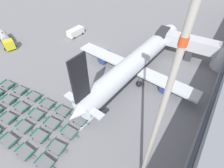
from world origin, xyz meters
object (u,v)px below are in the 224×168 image
at_px(baggage_dolly_row_far_col_d, 48,104).
at_px(baggage_dolly_row_far_col_e, 63,111).
at_px(baggage_dolly_row_near_col_e, 25,152).
at_px(baggage_dolly_row_mid_a_col_c, 8,118).
at_px(apron_light_mast, 164,104).
at_px(service_van, 76,32).
at_px(baggage_dolly_row_mid_b_col_d, 37,115).
at_px(baggage_dolly_row_far_col_f, 80,120).
at_px(airplane, 135,63).
at_px(fuel_tanker_primary, 6,40).
at_px(baggage_dolly_row_far_col_b, 20,90).
at_px(baggage_dolly_row_near_col_f, 45,163).
at_px(baggage_dolly_row_mid_a_col_d, 24,127).
at_px(baggage_dolly_row_mid_b_col_c, 22,107).
at_px(baggage_dolly_row_mid_a_col_e, 40,136).
at_px(baggage_dolly_row_mid_b_col_f, 69,132).
at_px(baggage_dolly_row_mid_b_col_e, 52,123).
at_px(baggage_dolly_row_far_col_c, 34,96).
at_px(baggage_dolly_row_far_col_a, 8,85).
at_px(baggage_dolly_row_near_col_d, 9,140).
at_px(baggage_dolly_row_mid_a_col_f, 57,147).
at_px(baggage_dolly_row_mid_b_col_b, 9,99).

relative_size(baggage_dolly_row_far_col_d, baggage_dolly_row_far_col_e, 1.00).
height_order(baggage_dolly_row_near_col_e, baggage_dolly_row_mid_a_col_c, same).
height_order(baggage_dolly_row_near_col_e, apron_light_mast, apron_light_mast).
relative_size(service_van, baggage_dolly_row_mid_b_col_d, 1.64).
relative_size(baggage_dolly_row_far_col_e, baggage_dolly_row_far_col_f, 1.01).
relative_size(airplane, baggage_dolly_row_mid_b_col_d, 11.64).
bearing_deg(fuel_tanker_primary, apron_light_mast, -12.07).
xyz_separation_m(baggage_dolly_row_far_col_e, apron_light_mast, (16.87, -1.82, 15.06)).
bearing_deg(baggage_dolly_row_far_col_b, baggage_dolly_row_near_col_f, -23.86).
bearing_deg(baggage_dolly_row_mid_a_col_d, baggage_dolly_row_far_col_f, 42.79).
distance_m(baggage_dolly_row_mid_b_col_d, baggage_dolly_row_far_col_d, 2.78).
bearing_deg(baggage_dolly_row_mid_b_col_c, baggage_dolly_row_mid_a_col_e, -14.46).
bearing_deg(baggage_dolly_row_far_col_b, baggage_dolly_row_mid_b_col_f, -5.23).
bearing_deg(baggage_dolly_row_far_col_d, service_van, 121.66).
distance_m(baggage_dolly_row_mid_a_col_d, baggage_dolly_row_mid_b_col_e, 4.64).
bearing_deg(baggage_dolly_row_mid_b_col_f, baggage_dolly_row_near_col_f, -83.36).
bearing_deg(baggage_dolly_row_mid_a_col_c, baggage_dolly_row_mid_a_col_d, 6.69).
height_order(baggage_dolly_row_mid_a_col_e, baggage_dolly_row_far_col_c, same).
bearing_deg(baggage_dolly_row_far_col_a, apron_light_mast, -0.43).
distance_m(baggage_dolly_row_mid_a_col_d, baggage_dolly_row_mid_b_col_d, 2.86).
distance_m(service_van, baggage_dolly_row_far_col_a, 24.88).
height_order(airplane, baggage_dolly_row_near_col_f, airplane).
bearing_deg(baggage_dolly_row_far_col_c, baggage_dolly_row_mid_a_col_d, -50.71).
xyz_separation_m(baggage_dolly_row_near_col_f, apron_light_mast, (12.20, 6.34, 15.06)).
height_order(baggage_dolly_row_near_col_d, apron_light_mast, apron_light_mast).
bearing_deg(baggage_dolly_row_mid_a_col_f, service_van, 128.20).
bearing_deg(baggage_dolly_row_far_col_f, baggage_dolly_row_mid_a_col_f, -85.66).
distance_m(baggage_dolly_row_near_col_e, baggage_dolly_row_mid_a_col_e, 3.03).
xyz_separation_m(baggage_dolly_row_near_col_f, baggage_dolly_row_mid_b_col_e, (-4.27, 5.24, 0.00)).
bearing_deg(service_van, apron_light_mast, -35.36).
distance_m(fuel_tanker_primary, baggage_dolly_row_far_col_f, 36.00).
relative_size(baggage_dolly_row_mid_a_col_c, baggage_dolly_row_far_col_d, 1.01).
xyz_separation_m(baggage_dolly_row_mid_b_col_f, apron_light_mast, (12.86, 0.71, 15.06)).
xyz_separation_m(baggage_dolly_row_mid_a_col_f, apron_light_mast, (12.59, 3.68, 15.06)).
distance_m(baggage_dolly_row_near_col_f, baggage_dolly_row_far_col_c, 14.26).
xyz_separation_m(baggage_dolly_row_mid_b_col_c, baggage_dolly_row_far_col_e, (7.06, 3.72, 0.00)).
xyz_separation_m(baggage_dolly_row_near_col_d, baggage_dolly_row_far_col_b, (-8.34, 7.84, 0.00)).
bearing_deg(service_van, baggage_dolly_row_far_col_b, -73.92).
xyz_separation_m(baggage_dolly_row_far_col_b, baggage_dolly_row_far_col_c, (3.77, 0.48, 0.00)).
bearing_deg(baggage_dolly_row_mid_b_col_b, baggage_dolly_row_far_col_e, 19.98).
xyz_separation_m(baggage_dolly_row_mid_b_col_c, apron_light_mast, (23.93, 1.90, 15.06)).
height_order(baggage_dolly_row_near_col_d, baggage_dolly_row_mid_b_col_b, same).
relative_size(service_van, apron_light_mast, 0.20).
height_order(fuel_tanker_primary, baggage_dolly_row_mid_a_col_e, fuel_tanker_primary).
xyz_separation_m(baggage_dolly_row_mid_b_col_b, baggage_dolly_row_mid_b_col_d, (7.44, 0.71, 0.00)).
bearing_deg(baggage_dolly_row_mid_a_col_c, baggage_dolly_row_far_col_e, 43.20).
bearing_deg(baggage_dolly_row_far_col_a, airplane, 42.91).
relative_size(baggage_dolly_row_mid_b_col_e, baggage_dolly_row_far_col_a, 1.00).
distance_m(baggage_dolly_row_mid_b_col_c, apron_light_mast, 28.34).
bearing_deg(baggage_dolly_row_far_col_c, apron_light_mast, -2.76).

